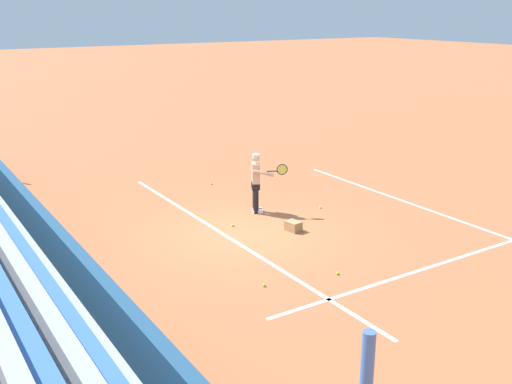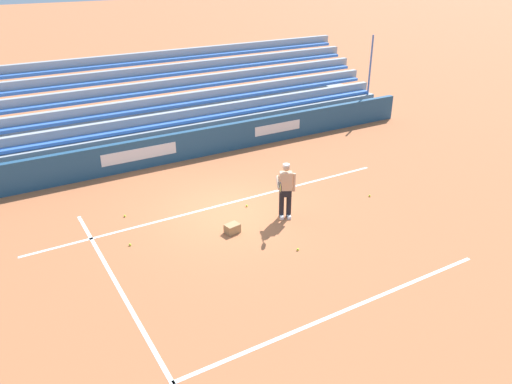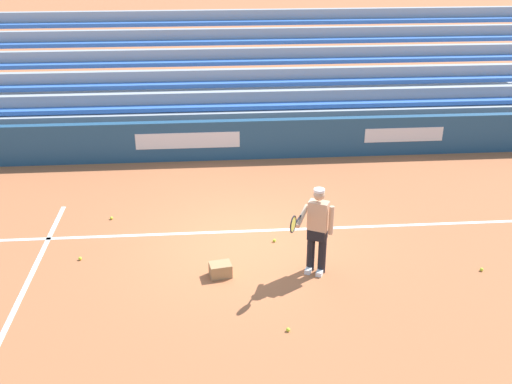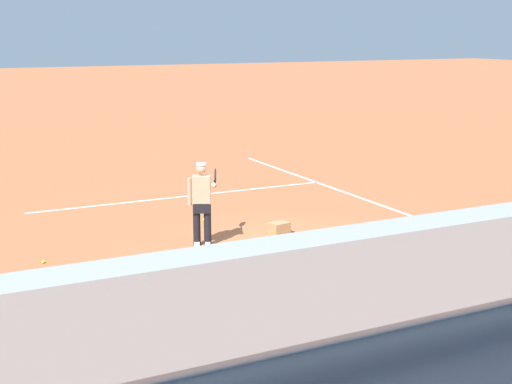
# 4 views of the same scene
# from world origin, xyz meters

# --- Properties ---
(ground_plane) EXTENTS (160.00, 160.00, 0.00)m
(ground_plane) POSITION_xyz_m (0.00, 0.00, 0.00)
(ground_plane) COLOR #B7663D
(court_baseline_white) EXTENTS (12.00, 0.10, 0.01)m
(court_baseline_white) POSITION_xyz_m (0.00, -0.50, 0.00)
(court_baseline_white) COLOR white
(court_baseline_white) RESTS_ON ground
(court_sideline_white) EXTENTS (0.10, 12.00, 0.01)m
(court_sideline_white) POSITION_xyz_m (4.11, 4.00, 0.00)
(court_sideline_white) COLOR white
(court_sideline_white) RESTS_ON ground
(court_service_line_white) EXTENTS (8.22, 0.10, 0.01)m
(court_service_line_white) POSITION_xyz_m (0.00, 5.50, 0.00)
(court_service_line_white) COLOR white
(court_service_line_white) RESTS_ON ground
(back_wall_sponsor_board) EXTENTS (22.33, 0.25, 1.10)m
(back_wall_sponsor_board) POSITION_xyz_m (-0.01, -4.70, 0.55)
(back_wall_sponsor_board) COLOR navy
(back_wall_sponsor_board) RESTS_ON ground
(tennis_player) EXTENTS (0.88, 0.90, 1.71)m
(tennis_player) POSITION_xyz_m (-1.23, 1.18, 0.89)
(tennis_player) COLOR black
(tennis_player) RESTS_ON ground
(ball_box_cardboard) EXTENTS (0.45, 0.36, 0.26)m
(ball_box_cardboard) POSITION_xyz_m (0.56, 1.18, 0.13)
(ball_box_cardboard) COLOR #A87F51
(ball_box_cardboard) RESTS_ON ground
(tennis_ball_midcourt) EXTENTS (0.07, 0.07, 0.07)m
(tennis_ball_midcourt) POSITION_xyz_m (2.92, -1.28, 0.03)
(tennis_ball_midcourt) COLOR #CCE533
(tennis_ball_midcourt) RESTS_ON ground
(tennis_ball_toward_net) EXTENTS (0.07, 0.07, 0.07)m
(tennis_ball_toward_net) POSITION_xyz_m (-0.50, 2.92, 0.03)
(tennis_ball_toward_net) COLOR #CCE533
(tennis_ball_toward_net) RESTS_ON ground
(tennis_ball_near_player) EXTENTS (0.07, 0.07, 0.07)m
(tennis_ball_near_player) POSITION_xyz_m (-4.39, 1.41, 0.03)
(tennis_ball_near_player) COLOR #CCE533
(tennis_ball_near_player) RESTS_ON ground
(tennis_ball_by_box) EXTENTS (0.07, 0.07, 0.07)m
(tennis_ball_by_box) POSITION_xyz_m (3.29, 0.41, 0.03)
(tennis_ball_by_box) COLOR #CCE533
(tennis_ball_by_box) RESTS_ON ground
(tennis_ball_far_left) EXTENTS (0.07, 0.07, 0.07)m
(tennis_ball_far_left) POSITION_xyz_m (-0.58, -0.00, 0.03)
(tennis_ball_far_left) COLOR #CCE533
(tennis_ball_far_left) RESTS_ON ground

